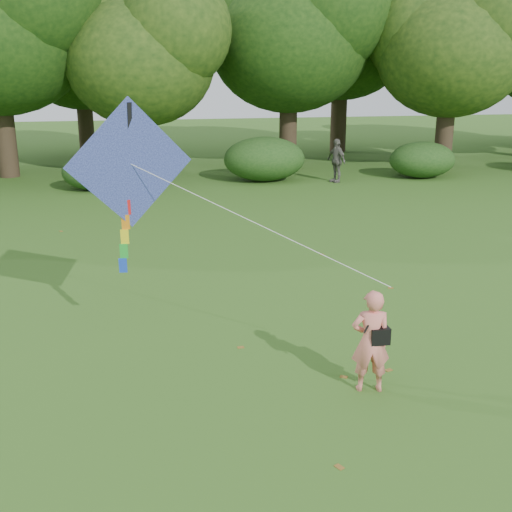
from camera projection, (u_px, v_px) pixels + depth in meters
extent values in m
plane|color=#265114|center=(298.00, 379.00, 10.32)|extent=(100.00, 100.00, 0.00)
imported|color=#ED7C6F|center=(371.00, 341.00, 9.76)|extent=(0.66, 0.49, 1.64)
imported|color=#635E58|center=(336.00, 161.00, 27.12)|extent=(0.83, 1.16, 1.83)
cube|color=black|center=(379.00, 335.00, 9.73)|extent=(0.30, 0.20, 0.26)
cylinder|color=black|center=(373.00, 317.00, 9.61)|extent=(0.33, 0.14, 0.47)
cube|color=#2440A0|center=(130.00, 164.00, 10.75)|extent=(2.11, 0.74, 2.21)
cube|color=black|center=(130.00, 163.00, 10.77)|extent=(0.17, 0.26, 2.02)
cylinder|color=white|center=(252.00, 222.00, 10.13)|extent=(3.74, 2.50, 1.58)
cube|color=red|center=(127.00, 207.00, 10.96)|extent=(0.14, 0.06, 0.26)
cube|color=orange|center=(126.00, 222.00, 11.03)|extent=(0.14, 0.06, 0.26)
cube|color=yellow|center=(125.00, 237.00, 11.10)|extent=(0.14, 0.06, 0.26)
cube|color=green|center=(124.00, 251.00, 11.17)|extent=(0.14, 0.06, 0.26)
cube|color=blue|center=(123.00, 265.00, 11.24)|extent=(0.14, 0.06, 0.26)
cylinder|color=#3A2D1E|center=(5.00, 133.00, 28.13)|extent=(0.88, 0.88, 3.85)
cylinder|color=#3A2D1E|center=(144.00, 141.00, 28.34)|extent=(0.80, 0.80, 3.15)
ellipsoid|color=#1E3F11|center=(140.00, 62.00, 27.38)|extent=(6.40, 6.40, 5.44)
cylinder|color=#3A2D1E|center=(288.00, 128.00, 31.37)|extent=(0.86, 0.86, 3.67)
ellipsoid|color=#1E3F11|center=(289.00, 43.00, 30.23)|extent=(7.60, 7.60, 6.46)
cylinder|color=#3A2D1E|center=(444.00, 133.00, 30.28)|extent=(0.83, 0.83, 3.43)
ellipsoid|color=#1E3F11|center=(451.00, 53.00, 29.24)|extent=(6.80, 6.80, 5.78)
cylinder|color=#3A2D1E|center=(86.00, 123.00, 34.82)|extent=(0.84, 0.84, 3.50)
ellipsoid|color=#1E3F11|center=(80.00, 52.00, 33.76)|extent=(7.00, 7.00, 5.95)
cylinder|color=#3A2D1E|center=(339.00, 116.00, 36.26)|extent=(0.90, 0.90, 4.02)
ellipsoid|color=#1E3F11|center=(341.00, 38.00, 35.05)|extent=(7.80, 7.80, 6.63)
ellipsoid|color=#264919|center=(96.00, 172.00, 25.51)|extent=(2.66, 2.09, 1.42)
ellipsoid|color=#264919|center=(264.00, 159.00, 27.42)|extent=(3.50, 2.75, 1.88)
ellipsoid|color=#264919|center=(422.00, 160.00, 28.22)|extent=(2.94, 2.31, 1.58)
cube|color=brown|center=(61.00, 231.00, 19.37)|extent=(0.13, 0.14, 0.01)
cube|color=brown|center=(241.00, 347.00, 11.47)|extent=(0.13, 0.09, 0.01)
cube|color=brown|center=(391.00, 288.00, 14.49)|extent=(0.14, 0.12, 0.01)
cube|color=brown|center=(339.00, 467.00, 8.08)|extent=(0.13, 0.14, 0.01)
cube|color=brown|center=(322.00, 255.00, 17.01)|extent=(0.14, 0.14, 0.01)
cube|color=brown|center=(344.00, 377.00, 10.39)|extent=(0.14, 0.13, 0.01)
cube|color=brown|center=(389.00, 370.00, 10.62)|extent=(0.14, 0.11, 0.01)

